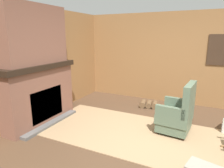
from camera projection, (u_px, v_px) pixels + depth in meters
name	position (u px, v px, depth m)	size (l,w,h in m)	color
ground_plane	(151.00, 148.00, 3.44)	(14.00, 14.00, 0.00)	#4C3523
wood_panel_wall_left	(29.00, 66.00, 4.29)	(0.06, 6.00, 2.53)	olive
wood_panel_wall_back	(180.00, 59.00, 5.51)	(6.00, 0.09, 2.53)	olive
fireplace_hearth	(40.00, 94.00, 4.33)	(0.63, 1.82, 1.31)	brown
chimney_breast	(34.00, 35.00, 4.04)	(0.37, 1.52, 1.19)	brown
area_rug	(141.00, 134.00, 3.91)	(4.13, 1.82, 0.01)	#997A56
armchair	(177.00, 115.00, 3.94)	(0.67, 0.76, 1.03)	#516651
firewood_stack	(149.00, 104.00, 5.41)	(0.52, 0.41, 0.16)	brown
oil_lamp_vase	(9.00, 62.00, 3.63)	(0.13, 0.13, 0.31)	silver
storage_case	(53.00, 58.00, 4.65)	(0.13, 0.24, 0.12)	black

